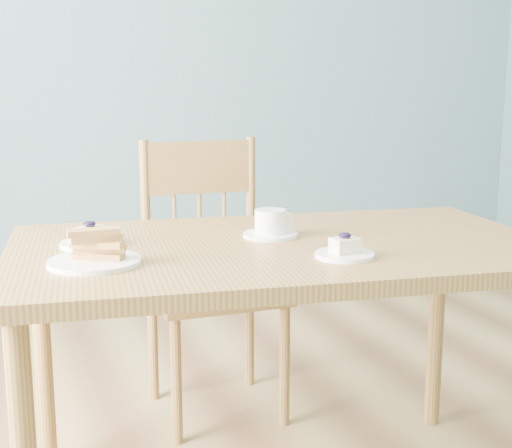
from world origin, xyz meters
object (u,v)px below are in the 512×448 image
object	(u,v)px
dining_chair	(212,275)
cheesecake_plate_near	(345,251)
coffee_cup	(271,225)
biscotti_plate	(94,253)
cheesecake_plate_far	(90,240)
dining_table	(282,270)

from	to	relation	value
dining_chair	cheesecake_plate_near	distance (m)	0.90
coffee_cup	biscotti_plate	xyz separation A→B (m)	(-0.50, -0.13, -0.01)
dining_chair	cheesecake_plate_far	world-z (taller)	dining_chair
cheesecake_plate_near	dining_chair	bearing A→B (deg)	95.05
coffee_cup	cheesecake_plate_far	bearing A→B (deg)	177.34
cheesecake_plate_near	dining_table	bearing A→B (deg)	111.90
dining_chair	cheesecake_plate_far	size ratio (longest dim) A/B	6.27
cheesecake_plate_near	biscotti_plate	world-z (taller)	biscotti_plate
dining_table	dining_chair	bearing A→B (deg)	96.75
dining_table	cheesecake_plate_far	world-z (taller)	cheesecake_plate_far
dining_table	coffee_cup	distance (m)	0.13
dining_table	cheesecake_plate_far	xyz separation A→B (m)	(-0.48, 0.14, 0.09)
dining_table	dining_chair	world-z (taller)	dining_chair
dining_table	coffee_cup	world-z (taller)	coffee_cup
dining_chair	cheesecake_plate_near	bearing A→B (deg)	-84.43
biscotti_plate	cheesecake_plate_far	bearing A→B (deg)	85.09
coffee_cup	biscotti_plate	distance (m)	0.51
dining_table	biscotti_plate	world-z (taller)	biscotti_plate
dining_chair	dining_table	bearing A→B (deg)	-89.92
cheesecake_plate_far	coffee_cup	world-z (taller)	coffee_cup
dining_chair	coffee_cup	bearing A→B (deg)	-89.94
cheesecake_plate_near	coffee_cup	distance (m)	0.29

